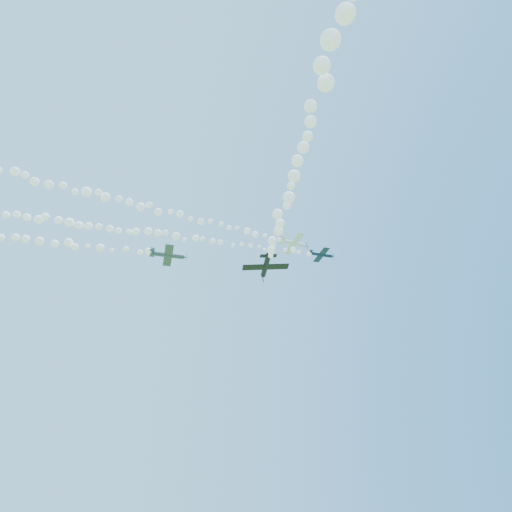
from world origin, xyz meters
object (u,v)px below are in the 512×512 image
object	(u,v)px
plane_white	(294,243)
plane_black	(266,266)
plane_navy	(321,255)
plane_grey	(168,255)

from	to	relation	value
plane_white	plane_black	world-z (taller)	plane_white
plane_navy	plane_black	bearing A→B (deg)	-145.40
plane_black	plane_white	bearing A→B (deg)	-32.12
plane_navy	plane_black	size ratio (longest dim) A/B	0.79
plane_grey	plane_black	size ratio (longest dim) A/B	0.85
plane_navy	plane_grey	size ratio (longest dim) A/B	0.93
plane_navy	plane_grey	xyz separation A→B (m)	(-34.11, -4.55, -9.59)
plane_white	plane_grey	distance (m)	32.19
plane_navy	plane_white	bearing A→B (deg)	161.96
plane_white	plane_navy	distance (m)	6.80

